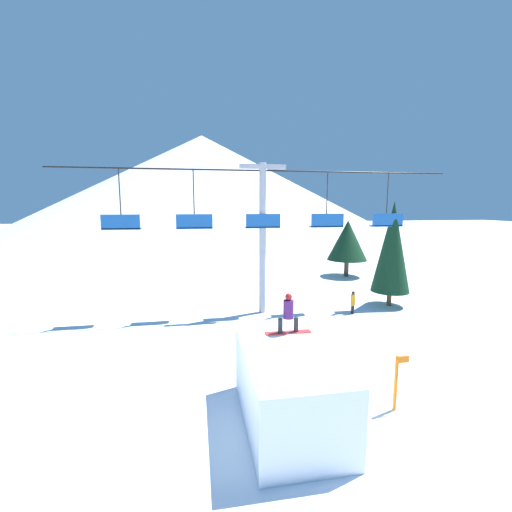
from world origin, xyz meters
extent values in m
plane|color=white|center=(0.00, 0.00, 0.00)|extent=(220.00, 220.00, 0.00)
cone|color=silver|center=(0.00, 73.97, 10.69)|extent=(83.17, 83.17, 21.39)
cube|color=white|center=(0.62, 0.61, 0.98)|extent=(2.35, 4.06, 1.97)
cube|color=silver|center=(0.62, 2.59, 1.94)|extent=(2.35, 0.10, 0.06)
cube|color=#B22D2D|center=(0.95, 1.94, 1.98)|extent=(1.39, 0.26, 0.03)
cylinder|color=black|center=(0.71, 1.94, 2.21)|extent=(0.14, 0.14, 0.43)
cylinder|color=black|center=(1.20, 1.94, 2.21)|extent=(0.14, 0.14, 0.43)
cylinder|color=#471956|center=(0.95, 1.94, 2.70)|extent=(0.31, 0.31, 0.55)
sphere|color=maroon|center=(0.95, 1.94, 3.08)|extent=(0.21, 0.21, 0.21)
cylinder|color=#9E9EA3|center=(1.75, 10.08, 3.96)|extent=(0.36, 0.36, 7.91)
cube|color=#9E9EA3|center=(1.75, 10.08, 7.71)|extent=(2.40, 0.24, 0.24)
cylinder|color=black|center=(1.75, 10.08, 7.51)|extent=(20.66, 0.08, 0.08)
cylinder|color=#28282D|center=(-5.28, 10.08, 6.06)|extent=(0.06, 0.06, 2.90)
cube|color=#195199|center=(-5.28, 10.08, 4.62)|extent=(1.80, 0.44, 0.08)
cube|color=#195199|center=(-5.28, 9.90, 4.97)|extent=(1.80, 0.08, 0.70)
cylinder|color=#28282D|center=(-1.76, 10.08, 6.06)|extent=(0.06, 0.06, 2.90)
cube|color=#195199|center=(-1.76, 10.08, 4.62)|extent=(1.80, 0.44, 0.08)
cube|color=#195199|center=(-1.76, 9.90, 4.97)|extent=(1.80, 0.08, 0.70)
cylinder|color=#28282D|center=(1.75, 10.08, 6.06)|extent=(0.06, 0.06, 2.90)
cube|color=#195199|center=(1.75, 10.08, 4.62)|extent=(1.80, 0.44, 0.08)
cube|color=#195199|center=(1.75, 9.90, 4.97)|extent=(1.80, 0.08, 0.70)
cylinder|color=#28282D|center=(5.26, 10.08, 6.06)|extent=(0.06, 0.06, 2.90)
cube|color=#195199|center=(5.26, 10.08, 4.62)|extent=(1.80, 0.44, 0.08)
cube|color=#195199|center=(5.26, 9.90, 4.97)|extent=(1.80, 0.08, 0.70)
cylinder|color=#28282D|center=(8.78, 10.08, 6.06)|extent=(0.06, 0.06, 2.90)
cube|color=#195199|center=(8.78, 10.08, 4.62)|extent=(1.80, 0.44, 0.08)
cube|color=#195199|center=(8.78, 9.90, 4.97)|extent=(1.80, 0.08, 0.70)
cylinder|color=#4C3823|center=(9.23, 10.07, 0.42)|extent=(0.26, 0.26, 0.84)
cone|color=black|center=(9.23, 10.07, 3.42)|extent=(2.14, 2.14, 5.17)
cylinder|color=#4C3823|center=(10.33, 18.25, 0.68)|extent=(0.37, 0.37, 1.36)
cone|color=black|center=(10.33, 18.25, 2.96)|extent=(3.19, 3.19, 3.22)
cylinder|color=orange|center=(3.73, 0.62, 0.81)|extent=(0.10, 0.10, 1.62)
cube|color=orange|center=(3.91, 0.62, 1.50)|extent=(0.36, 0.02, 0.20)
cylinder|color=black|center=(6.47, 9.01, 0.23)|extent=(0.17, 0.17, 0.45)
cylinder|color=orange|center=(6.47, 9.01, 0.75)|extent=(0.24, 0.24, 0.60)
sphere|color=#232328|center=(6.47, 9.01, 1.14)|extent=(0.18, 0.18, 0.18)
camera|label=1|loc=(-1.68, -7.54, 5.76)|focal=24.00mm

